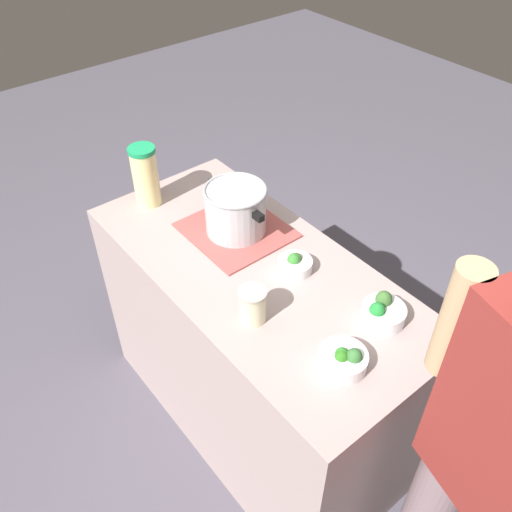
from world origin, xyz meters
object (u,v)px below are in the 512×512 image
object	(u,v)px
mason_jar	(252,305)
person_cook	(496,479)
cooking_pot	(236,209)
broccoli_bowl_back	(383,312)
broccoli_bowl_center	(295,264)
broccoli_bowl_front	(344,359)
lemonade_pitcher	(145,176)

from	to	relation	value
mason_jar	person_cook	size ratio (longest dim) A/B	0.07
cooking_pot	person_cook	xyz separation A→B (m)	(1.12, -0.09, -0.09)
broccoli_bowl_back	mason_jar	bearing A→B (deg)	-129.72
broccoli_bowl_back	broccoli_bowl_center	bearing A→B (deg)	-170.54
cooking_pot	broccoli_bowl_center	size ratio (longest dim) A/B	2.52
broccoli_bowl_back	broccoli_bowl_front	bearing A→B (deg)	-77.28
person_cook	broccoli_bowl_back	bearing A→B (deg)	160.83
broccoli_bowl_front	person_cook	size ratio (longest dim) A/B	0.09
cooking_pot	person_cook	bearing A→B (deg)	-4.74
cooking_pot	lemonade_pitcher	size ratio (longest dim) A/B	1.22
cooking_pot	person_cook	distance (m)	1.12
lemonade_pitcher	broccoli_bowl_back	distance (m)	1.00
cooking_pot	broccoli_bowl_center	xyz separation A→B (m)	(0.29, 0.03, -0.07)
lemonade_pitcher	broccoli_bowl_center	distance (m)	0.67
cooking_pot	broccoli_bowl_center	bearing A→B (deg)	5.40
cooking_pot	lemonade_pitcher	xyz separation A→B (m)	(-0.35, -0.15, 0.02)
mason_jar	broccoli_bowl_back	size ratio (longest dim) A/B	0.85
cooking_pot	broccoli_bowl_front	distance (m)	0.68
mason_jar	broccoli_bowl_front	bearing A→B (deg)	15.69
broccoli_bowl_back	person_cook	distance (m)	0.53
lemonade_pitcher	broccoli_bowl_front	world-z (taller)	lemonade_pitcher
broccoli_bowl_front	broccoli_bowl_center	bearing A→B (deg)	156.96
broccoli_bowl_center	person_cook	size ratio (longest dim) A/B	0.07
broccoli_bowl_front	broccoli_bowl_back	size ratio (longest dim) A/B	1.04
lemonade_pitcher	broccoli_bowl_center	size ratio (longest dim) A/B	2.07
cooking_pot	broccoli_bowl_back	distance (m)	0.62
lemonade_pitcher	broccoli_bowl_front	distance (m)	1.02
mason_jar	cooking_pot	bearing A→B (deg)	149.30
broccoli_bowl_front	person_cook	distance (m)	0.46
broccoli_bowl_center	person_cook	xyz separation A→B (m)	(0.83, -0.12, -0.02)
lemonade_pitcher	person_cook	bearing A→B (deg)	2.36
cooking_pot	broccoli_bowl_back	size ratio (longest dim) A/B	2.18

